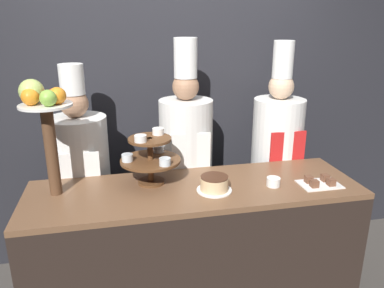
# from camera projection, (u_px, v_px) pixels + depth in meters

# --- Properties ---
(wall_back) EXTENTS (10.00, 0.06, 2.80)m
(wall_back) POSITION_uv_depth(u_px,v_px,m) (172.00, 91.00, 3.01)
(wall_back) COLOR #232328
(wall_back) RESTS_ON ground_plane
(buffet_counter) EXTENTS (2.06, 0.63, 0.96)m
(buffet_counter) POSITION_uv_depth(u_px,v_px,m) (195.00, 253.00, 2.47)
(buffet_counter) COLOR black
(buffet_counter) RESTS_ON ground_plane
(tiered_stand) EXTENTS (0.38, 0.38, 0.34)m
(tiered_stand) POSITION_uv_depth(u_px,v_px,m) (150.00, 155.00, 2.32)
(tiered_stand) COLOR brown
(tiered_stand) RESTS_ON buffet_counter
(fruit_pedestal) EXTENTS (0.29, 0.29, 0.68)m
(fruit_pedestal) POSITION_uv_depth(u_px,v_px,m) (44.00, 113.00, 2.08)
(fruit_pedestal) COLOR brown
(fruit_pedestal) RESTS_ON buffet_counter
(cake_round) EXTENTS (0.21, 0.21, 0.09)m
(cake_round) POSITION_uv_depth(u_px,v_px,m) (214.00, 184.00, 2.26)
(cake_round) COLOR white
(cake_round) RESTS_ON buffet_counter
(cup_white) EXTENTS (0.08, 0.08, 0.05)m
(cup_white) POSITION_uv_depth(u_px,v_px,m) (273.00, 182.00, 2.33)
(cup_white) COLOR white
(cup_white) RESTS_ON buffet_counter
(cake_square_tray) EXTENTS (0.25, 0.18, 0.05)m
(cake_square_tray) POSITION_uv_depth(u_px,v_px,m) (320.00, 182.00, 2.35)
(cake_square_tray) COLOR white
(cake_square_tray) RESTS_ON buffet_counter
(chef_left) EXTENTS (0.41, 0.41, 1.67)m
(chef_left) POSITION_uv_depth(u_px,v_px,m) (81.00, 174.00, 2.67)
(chef_left) COLOR black
(chef_left) RESTS_ON ground_plane
(chef_center_left) EXTENTS (0.39, 0.39, 1.83)m
(chef_center_left) POSITION_uv_depth(u_px,v_px,m) (186.00, 156.00, 2.79)
(chef_center_left) COLOR #28282D
(chef_center_left) RESTS_ON ground_plane
(chef_center_right) EXTENTS (0.39, 0.39, 1.80)m
(chef_center_right) POSITION_uv_depth(u_px,v_px,m) (276.00, 152.00, 2.94)
(chef_center_right) COLOR #38332D
(chef_center_right) RESTS_ON ground_plane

